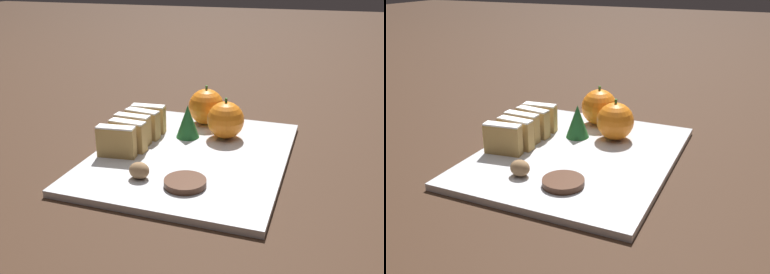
{
  "view_description": "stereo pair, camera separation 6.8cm",
  "coord_description": "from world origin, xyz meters",
  "views": [
    {
      "loc": [
        0.23,
        -0.67,
        0.33
      ],
      "look_at": [
        0.0,
        0.0,
        0.04
      ],
      "focal_mm": 40.0,
      "sensor_mm": 36.0,
      "label": 1
    },
    {
      "loc": [
        0.29,
        -0.65,
        0.33
      ],
      "look_at": [
        0.0,
        0.0,
        0.04
      ],
      "focal_mm": 40.0,
      "sensor_mm": 36.0,
      "label": 2
    }
  ],
  "objects": [
    {
      "name": "ground_plane",
      "position": [
        0.0,
        0.0,
        0.0
      ],
      "size": [
        6.0,
        6.0,
        0.0
      ],
      "primitive_type": "plane",
      "color": "#382316"
    },
    {
      "name": "stollen_slice_fifth",
      "position": [
        -0.12,
        0.07,
        0.04
      ],
      "size": [
        0.07,
        0.03,
        0.06
      ],
      "color": "tan",
      "rests_on": "serving_platter"
    },
    {
      "name": "stollen_slice_fourth",
      "position": [
        -0.11,
        0.04,
        0.04
      ],
      "size": [
        0.07,
        0.03,
        0.06
      ],
      "color": "tan",
      "rests_on": "serving_platter"
    },
    {
      "name": "orange_far",
      "position": [
        -0.02,
        0.16,
        0.05
      ],
      "size": [
        0.08,
        0.08,
        0.08
      ],
      "color": "orange",
      "rests_on": "serving_platter"
    },
    {
      "name": "stollen_slice_second",
      "position": [
        -0.11,
        -0.03,
        0.04
      ],
      "size": [
        0.07,
        0.02,
        0.06
      ],
      "color": "tan",
      "rests_on": "serving_platter"
    },
    {
      "name": "stollen_slice_third",
      "position": [
        -0.12,
        0.01,
        0.04
      ],
      "size": [
        0.07,
        0.02,
        0.06
      ],
      "color": "tan",
      "rests_on": "serving_platter"
    },
    {
      "name": "walnut",
      "position": [
        -0.05,
        -0.12,
        0.03
      ],
      "size": [
        0.03,
        0.03,
        0.03
      ],
      "color": "#8E6B47",
      "rests_on": "serving_platter"
    },
    {
      "name": "chocolate_cookie",
      "position": [
        0.03,
        -0.12,
        0.02
      ],
      "size": [
        0.07,
        0.07,
        0.01
      ],
      "color": "#472819",
      "rests_on": "serving_platter"
    },
    {
      "name": "evergreen_sprig",
      "position": [
        -0.03,
        0.07,
        0.04
      ],
      "size": [
        0.05,
        0.05,
        0.07
      ],
      "color": "#23662D",
      "rests_on": "serving_platter"
    },
    {
      "name": "serving_platter",
      "position": [
        0.0,
        0.0,
        0.01
      ],
      "size": [
        0.34,
        0.41,
        0.01
      ],
      "color": "silver",
      "rests_on": "ground_plane"
    },
    {
      "name": "stollen_slice_front",
      "position": [
        -0.12,
        -0.06,
        0.04
      ],
      "size": [
        0.07,
        0.03,
        0.06
      ],
      "color": "tan",
      "rests_on": "serving_platter"
    },
    {
      "name": "orange_near",
      "position": [
        0.04,
        0.09,
        0.05
      ],
      "size": [
        0.07,
        0.07,
        0.08
      ],
      "color": "orange",
      "rests_on": "serving_platter"
    }
  ]
}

